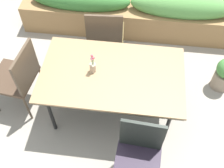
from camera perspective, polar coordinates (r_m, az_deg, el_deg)
The scene contains 7 objects.
ground_plane at distance 3.57m, azimuth 0.35°, elevation -5.31°, with size 12.00×12.00×0.00m, color gray.
dining_table at distance 3.00m, azimuth 0.00°, elevation 1.63°, with size 1.56×0.95×0.74m.
chair_end_left at distance 3.38m, azimuth -18.86°, elevation 1.68°, with size 0.55×0.55×0.96m.
chair_far_side at distance 3.66m, azimuth -1.42°, elevation 10.27°, with size 0.51×0.51×0.97m.
chair_near_right at distance 2.72m, azimuth 5.54°, elevation -14.42°, with size 0.46×0.46×0.94m.
flower_vase at distance 2.93m, azimuth -4.03°, elevation 3.83°, with size 0.07×0.07×0.26m.
planter_box at distance 4.30m, azimuth 3.93°, elevation 14.44°, with size 3.30×0.45×0.77m.
Camera 1 is at (0.21, -1.85, 3.04)m, focal length 44.14 mm.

